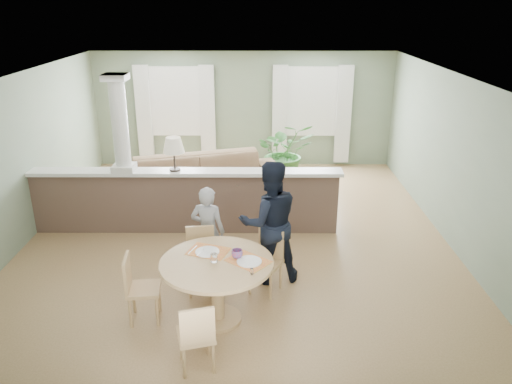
{
  "coord_description": "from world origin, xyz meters",
  "views": [
    {
      "loc": [
        0.35,
        -7.71,
        3.77
      ],
      "look_at": [
        0.31,
        -1.0,
        1.19
      ],
      "focal_mm": 35.0,
      "sensor_mm": 36.0,
      "label": 1
    }
  ],
  "objects_px": {
    "houseplant": "(285,152)",
    "child_person": "(208,231)",
    "dining_table": "(218,274)",
    "chair_far_boy": "(201,256)",
    "chair_far_man": "(268,258)",
    "man_person": "(270,222)",
    "chair_side": "(138,285)",
    "chair_near": "(197,334)",
    "sofa": "(202,183)"
  },
  "relations": [
    {
      "from": "dining_table",
      "to": "chair_side",
      "type": "relative_size",
      "value": 1.56
    },
    {
      "from": "houseplant",
      "to": "chair_far_man",
      "type": "height_order",
      "value": "houseplant"
    },
    {
      "from": "houseplant",
      "to": "chair_far_boy",
      "type": "height_order",
      "value": "houseplant"
    },
    {
      "from": "chair_near",
      "to": "houseplant",
      "type": "bearing_deg",
      "value": -116.46
    },
    {
      "from": "chair_far_boy",
      "to": "man_person",
      "type": "height_order",
      "value": "man_person"
    },
    {
      "from": "houseplant",
      "to": "dining_table",
      "type": "height_order",
      "value": "houseplant"
    },
    {
      "from": "houseplant",
      "to": "chair_far_man",
      "type": "bearing_deg",
      "value": -95.83
    },
    {
      "from": "sofa",
      "to": "man_person",
      "type": "distance_m",
      "value": 3.05
    },
    {
      "from": "dining_table",
      "to": "chair_far_boy",
      "type": "distance_m",
      "value": 0.82
    },
    {
      "from": "sofa",
      "to": "chair_far_man",
      "type": "bearing_deg",
      "value": -84.63
    },
    {
      "from": "houseplant",
      "to": "chair_far_man",
      "type": "distance_m",
      "value": 4.45
    },
    {
      "from": "sofa",
      "to": "chair_far_man",
      "type": "xyz_separation_m",
      "value": [
        1.23,
        -3.02,
        0.01
      ]
    },
    {
      "from": "man_person",
      "to": "chair_far_man",
      "type": "bearing_deg",
      "value": 72.33
    },
    {
      "from": "chair_near",
      "to": "chair_side",
      "type": "relative_size",
      "value": 0.96
    },
    {
      "from": "dining_table",
      "to": "man_person",
      "type": "relative_size",
      "value": 0.78
    },
    {
      "from": "houseplant",
      "to": "chair_side",
      "type": "xyz_separation_m",
      "value": [
        -2.07,
        -5.16,
        -0.19
      ]
    },
    {
      "from": "chair_far_boy",
      "to": "man_person",
      "type": "distance_m",
      "value": 1.06
    },
    {
      "from": "dining_table",
      "to": "chair_far_boy",
      "type": "relative_size",
      "value": 1.54
    },
    {
      "from": "sofa",
      "to": "dining_table",
      "type": "relative_size",
      "value": 2.35
    },
    {
      "from": "chair_far_boy",
      "to": "chair_near",
      "type": "bearing_deg",
      "value": -92.4
    },
    {
      "from": "chair_far_boy",
      "to": "chair_far_man",
      "type": "relative_size",
      "value": 1.03
    },
    {
      "from": "child_person",
      "to": "houseplant",
      "type": "bearing_deg",
      "value": -96.55
    },
    {
      "from": "houseplant",
      "to": "chair_far_boy",
      "type": "relative_size",
      "value": 1.52
    },
    {
      "from": "dining_table",
      "to": "chair_far_boy",
      "type": "xyz_separation_m",
      "value": [
        -0.29,
        0.75,
        -0.17
      ]
    },
    {
      "from": "chair_side",
      "to": "child_person",
      "type": "xyz_separation_m",
      "value": [
        0.77,
        1.14,
        0.19
      ]
    },
    {
      "from": "dining_table",
      "to": "chair_near",
      "type": "height_order",
      "value": "dining_table"
    },
    {
      "from": "chair_far_man",
      "to": "chair_far_boy",
      "type": "bearing_deg",
      "value": -153.59
    },
    {
      "from": "sofa",
      "to": "dining_table",
      "type": "height_order",
      "value": "sofa"
    },
    {
      "from": "chair_far_boy",
      "to": "chair_side",
      "type": "xyz_separation_m",
      "value": [
        -0.7,
        -0.74,
        -0.01
      ]
    },
    {
      "from": "chair_far_boy",
      "to": "man_person",
      "type": "relative_size",
      "value": 0.5
    },
    {
      "from": "chair_far_boy",
      "to": "chair_far_man",
      "type": "height_order",
      "value": "chair_far_boy"
    },
    {
      "from": "chair_far_boy",
      "to": "child_person",
      "type": "bearing_deg",
      "value": 73.73
    },
    {
      "from": "chair_far_boy",
      "to": "chair_far_man",
      "type": "bearing_deg",
      "value": -7.59
    },
    {
      "from": "chair_far_man",
      "to": "chair_near",
      "type": "relative_size",
      "value": 1.02
    },
    {
      "from": "sofa",
      "to": "chair_far_boy",
      "type": "distance_m",
      "value": 3.03
    },
    {
      "from": "houseplant",
      "to": "chair_far_man",
      "type": "relative_size",
      "value": 1.57
    },
    {
      "from": "chair_far_man",
      "to": "houseplant",
      "type": "bearing_deg",
      "value": 111.16
    },
    {
      "from": "chair_far_man",
      "to": "chair_side",
      "type": "bearing_deg",
      "value": -128.72
    },
    {
      "from": "houseplant",
      "to": "man_person",
      "type": "height_order",
      "value": "man_person"
    },
    {
      "from": "child_person",
      "to": "man_person",
      "type": "height_order",
      "value": "man_person"
    },
    {
      "from": "houseplant",
      "to": "child_person",
      "type": "relative_size",
      "value": 1.0
    },
    {
      "from": "chair_side",
      "to": "child_person",
      "type": "distance_m",
      "value": 1.39
    },
    {
      "from": "chair_far_boy",
      "to": "chair_near",
      "type": "xyz_separation_m",
      "value": [
        0.14,
        -1.68,
        -0.03
      ]
    },
    {
      "from": "dining_table",
      "to": "man_person",
      "type": "bearing_deg",
      "value": 57.38
    },
    {
      "from": "chair_near",
      "to": "sofa",
      "type": "bearing_deg",
      "value": -99.58
    },
    {
      "from": "chair_far_boy",
      "to": "chair_side",
      "type": "height_order",
      "value": "chair_far_boy"
    },
    {
      "from": "child_person",
      "to": "chair_near",
      "type": "bearing_deg",
      "value": 103.33
    },
    {
      "from": "dining_table",
      "to": "child_person",
      "type": "distance_m",
      "value": 1.18
    },
    {
      "from": "child_person",
      "to": "man_person",
      "type": "relative_size",
      "value": 0.76
    },
    {
      "from": "chair_side",
      "to": "child_person",
      "type": "height_order",
      "value": "child_person"
    }
  ]
}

